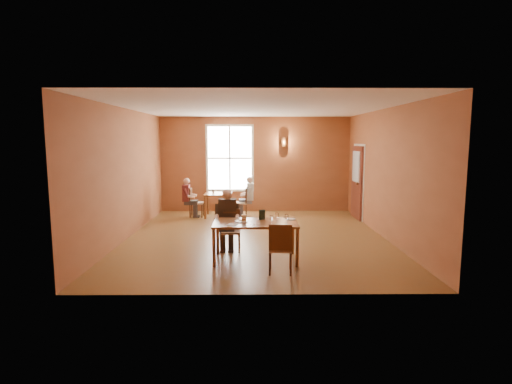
{
  "coord_description": "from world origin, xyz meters",
  "views": [
    {
      "loc": [
        -0.08,
        -9.18,
        2.29
      ],
      "look_at": [
        0.0,
        0.2,
        1.05
      ],
      "focal_mm": 28.0,
      "sensor_mm": 36.0,
      "label": 1
    }
  ],
  "objects_px": {
    "chair_diner_white": "(240,202)",
    "diner_white": "(241,198)",
    "second_table": "(219,205)",
    "chair_diner_maroon": "(197,202)",
    "chair_empty": "(280,247)",
    "diner_maroon": "(196,198)",
    "chair_diner_main": "(231,231)",
    "main_table": "(255,241)",
    "diner_main": "(231,222)"
  },
  "relations": [
    {
      "from": "diner_main",
      "to": "diner_white",
      "type": "relative_size",
      "value": 1.06
    },
    {
      "from": "second_table",
      "to": "chair_diner_maroon",
      "type": "xyz_separation_m",
      "value": [
        -0.65,
        0.0,
        0.08
      ]
    },
    {
      "from": "chair_empty",
      "to": "chair_diner_white",
      "type": "distance_m",
      "value": 5.12
    },
    {
      "from": "main_table",
      "to": "chair_empty",
      "type": "relative_size",
      "value": 1.79
    },
    {
      "from": "second_table",
      "to": "chair_diner_white",
      "type": "relative_size",
      "value": 0.91
    },
    {
      "from": "chair_empty",
      "to": "second_table",
      "type": "distance_m",
      "value": 5.27
    },
    {
      "from": "chair_empty",
      "to": "chair_diner_white",
      "type": "bearing_deg",
      "value": 103.9
    },
    {
      "from": "diner_main",
      "to": "chair_diner_white",
      "type": "xyz_separation_m",
      "value": [
        0.08,
        3.72,
        -0.17
      ]
    },
    {
      "from": "chair_diner_main",
      "to": "chair_diner_maroon",
      "type": "xyz_separation_m",
      "value": [
        -1.22,
        3.69,
        0.01
      ]
    },
    {
      "from": "main_table",
      "to": "chair_diner_main",
      "type": "height_order",
      "value": "chair_diner_main"
    },
    {
      "from": "chair_diner_maroon",
      "to": "diner_white",
      "type": "bearing_deg",
      "value": 90.0
    },
    {
      "from": "chair_empty",
      "to": "chair_diner_maroon",
      "type": "xyz_separation_m",
      "value": [
        -2.14,
        5.05,
        -0.01
      ]
    },
    {
      "from": "chair_diner_main",
      "to": "diner_white",
      "type": "height_order",
      "value": "diner_white"
    },
    {
      "from": "diner_white",
      "to": "chair_diner_main",
      "type": "bearing_deg",
      "value": 178.28
    },
    {
      "from": "second_table",
      "to": "diner_maroon",
      "type": "xyz_separation_m",
      "value": [
        -0.68,
        0.0,
        0.21
      ]
    },
    {
      "from": "chair_diner_main",
      "to": "diner_main",
      "type": "relative_size",
      "value": 0.7
    },
    {
      "from": "chair_diner_main",
      "to": "chair_diner_maroon",
      "type": "relative_size",
      "value": 0.98
    },
    {
      "from": "chair_empty",
      "to": "chair_diner_white",
      "type": "xyz_separation_m",
      "value": [
        -0.84,
        5.05,
        -0.0
      ]
    },
    {
      "from": "second_table",
      "to": "diner_maroon",
      "type": "distance_m",
      "value": 0.71
    },
    {
      "from": "chair_diner_white",
      "to": "diner_white",
      "type": "xyz_separation_m",
      "value": [
        0.03,
        0.0,
        0.14
      ]
    },
    {
      "from": "chair_diner_main",
      "to": "chair_diner_maroon",
      "type": "distance_m",
      "value": 3.89
    },
    {
      "from": "second_table",
      "to": "chair_diner_maroon",
      "type": "height_order",
      "value": "chair_diner_maroon"
    },
    {
      "from": "second_table",
      "to": "diner_maroon",
      "type": "bearing_deg",
      "value": 180.0
    },
    {
      "from": "second_table",
      "to": "diner_white",
      "type": "bearing_deg",
      "value": 0.0
    },
    {
      "from": "chair_diner_main",
      "to": "chair_diner_white",
      "type": "bearing_deg",
      "value": -91.26
    },
    {
      "from": "chair_diner_white",
      "to": "diner_maroon",
      "type": "height_order",
      "value": "diner_maroon"
    },
    {
      "from": "chair_diner_main",
      "to": "chair_empty",
      "type": "height_order",
      "value": "chair_empty"
    },
    {
      "from": "chair_empty",
      "to": "diner_maroon",
      "type": "distance_m",
      "value": 5.5
    },
    {
      "from": "chair_diner_maroon",
      "to": "diner_maroon",
      "type": "relative_size",
      "value": 0.77
    },
    {
      "from": "chair_empty",
      "to": "second_table",
      "type": "relative_size",
      "value": 1.11
    },
    {
      "from": "second_table",
      "to": "main_table",
      "type": "bearing_deg",
      "value": -76.18
    },
    {
      "from": "diner_main",
      "to": "diner_white",
      "type": "bearing_deg",
      "value": -91.71
    },
    {
      "from": "second_table",
      "to": "chair_diner_white",
      "type": "xyz_separation_m",
      "value": [
        0.65,
        0.0,
        0.09
      ]
    },
    {
      "from": "diner_maroon",
      "to": "diner_white",
      "type": "bearing_deg",
      "value": 90.0
    },
    {
      "from": "diner_main",
      "to": "second_table",
      "type": "xyz_separation_m",
      "value": [
        -0.57,
        3.72,
        -0.26
      ]
    },
    {
      "from": "chair_empty",
      "to": "diner_white",
      "type": "bearing_deg",
      "value": 103.57
    },
    {
      "from": "chair_diner_white",
      "to": "chair_diner_maroon",
      "type": "height_order",
      "value": "chair_diner_white"
    },
    {
      "from": "chair_empty",
      "to": "chair_diner_maroon",
      "type": "relative_size",
      "value": 1.02
    },
    {
      "from": "main_table",
      "to": "chair_diner_maroon",
      "type": "xyz_separation_m",
      "value": [
        -1.72,
        4.34,
        0.06
      ]
    },
    {
      "from": "second_table",
      "to": "chair_diner_maroon",
      "type": "distance_m",
      "value": 0.66
    },
    {
      "from": "chair_diner_main",
      "to": "diner_maroon",
      "type": "bearing_deg",
      "value": -71.32
    },
    {
      "from": "main_table",
      "to": "diner_white",
      "type": "bearing_deg",
      "value": 95.12
    },
    {
      "from": "chair_diner_maroon",
      "to": "main_table",
      "type": "bearing_deg",
      "value": 21.59
    },
    {
      "from": "main_table",
      "to": "diner_main",
      "type": "height_order",
      "value": "diner_main"
    },
    {
      "from": "chair_empty",
      "to": "chair_diner_maroon",
      "type": "bearing_deg",
      "value": 117.42
    },
    {
      "from": "chair_diner_main",
      "to": "diner_maroon",
      "type": "relative_size",
      "value": 0.75
    },
    {
      "from": "diner_maroon",
      "to": "chair_empty",
      "type": "bearing_deg",
      "value": 23.29
    },
    {
      "from": "diner_white",
      "to": "diner_maroon",
      "type": "bearing_deg",
      "value": 90.0
    },
    {
      "from": "second_table",
      "to": "diner_white",
      "type": "xyz_separation_m",
      "value": [
        0.68,
        0.0,
        0.22
      ]
    },
    {
      "from": "diner_white",
      "to": "chair_diner_maroon",
      "type": "height_order",
      "value": "diner_white"
    }
  ]
}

